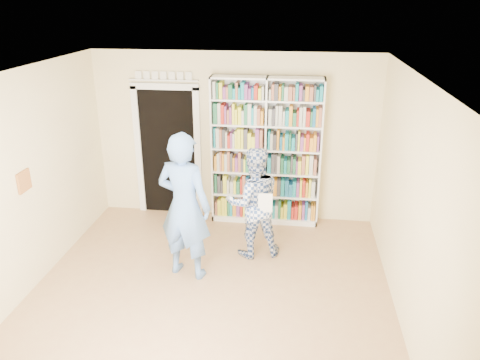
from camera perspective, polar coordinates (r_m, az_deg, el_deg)
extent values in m
plane|color=#A67550|center=(5.88, -4.08, -14.73)|extent=(5.00, 5.00, 0.00)
plane|color=white|center=(4.80, -4.95, 12.22)|extent=(5.00, 5.00, 0.00)
plane|color=#F5E5A9|center=(7.50, -0.67, 5.18)|extent=(4.50, 0.00, 4.50)
plane|color=#F5E5A9|center=(6.04, -25.88, -1.27)|extent=(0.00, 5.00, 5.00)
plane|color=#F5E5A9|center=(5.25, 20.44, -3.76)|extent=(0.00, 5.00, 5.00)
cube|color=white|center=(7.35, 3.18, 3.37)|extent=(1.71, 0.32, 2.35)
cube|color=white|center=(7.35, 3.18, 3.37)|extent=(0.03, 0.32, 2.35)
cube|color=black|center=(7.80, -8.72, 3.26)|extent=(0.90, 0.03, 2.10)
cube|color=white|center=(7.94, -12.23, 3.33)|extent=(0.10, 0.06, 2.20)
cube|color=white|center=(7.67, -5.15, 3.10)|extent=(0.10, 0.06, 2.20)
cube|color=white|center=(7.52, -9.23, 11.20)|extent=(1.10, 0.06, 0.10)
cube|color=white|center=(7.49, -9.30, 11.94)|extent=(1.10, 0.08, 0.02)
cube|color=brown|center=(6.17, -24.84, -0.14)|extent=(0.03, 0.25, 0.25)
imported|color=#5983C6|center=(5.98, -6.79, -3.24)|extent=(0.81, 0.63, 1.96)
imported|color=navy|center=(6.48, 1.66, -2.77)|extent=(0.91, 0.80, 1.60)
cube|color=white|center=(6.21, 3.09, -2.80)|extent=(0.19, 0.01, 0.27)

